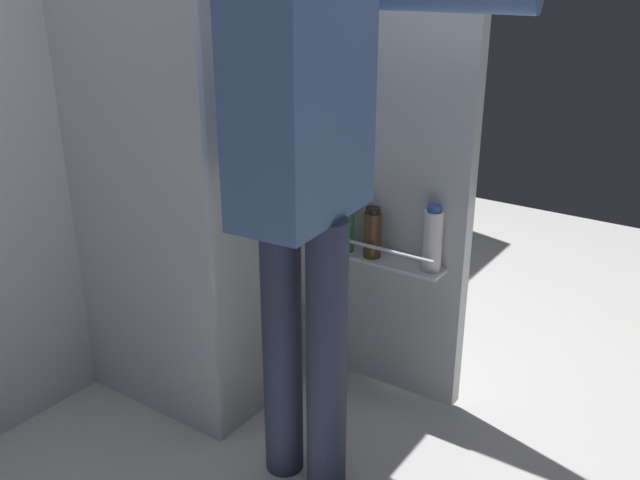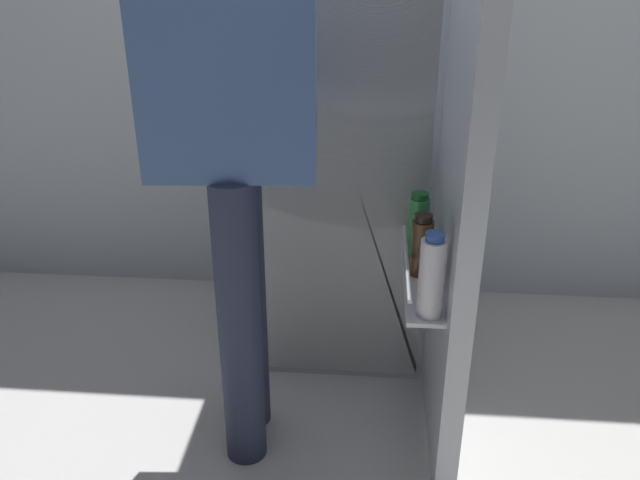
{
  "view_description": "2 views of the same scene",
  "coord_description": "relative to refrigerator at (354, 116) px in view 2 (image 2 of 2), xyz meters",
  "views": [
    {
      "loc": [
        -1.72,
        -1.13,
        1.52
      ],
      "look_at": [
        -0.06,
        0.0,
        0.72
      ],
      "focal_mm": 39.57,
      "sensor_mm": 36.0,
      "label": 1
    },
    {
      "loc": [
        0.1,
        -1.67,
        1.43
      ],
      "look_at": [
        -0.04,
        -0.06,
        0.67
      ],
      "focal_mm": 36.96,
      "sensor_mm": 36.0,
      "label": 2
    }
  ],
  "objects": [
    {
      "name": "ground_plane",
      "position": [
        -0.03,
        -0.52,
        -0.87
      ],
      "size": [
        5.32,
        5.32,
        0.0
      ],
      "primitive_type": "plane",
      "color": "silver"
    },
    {
      "name": "person",
      "position": [
        -0.27,
        -0.6,
        0.19
      ],
      "size": [
        0.59,
        0.73,
        1.75
      ],
      "color": "#2D334C",
      "rests_on": "ground_plane"
    },
    {
      "name": "refrigerator",
      "position": [
        0.0,
        0.0,
        0.0
      ],
      "size": [
        0.64,
        1.22,
        1.74
      ],
      "color": "silver",
      "rests_on": "ground_plane"
    }
  ]
}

